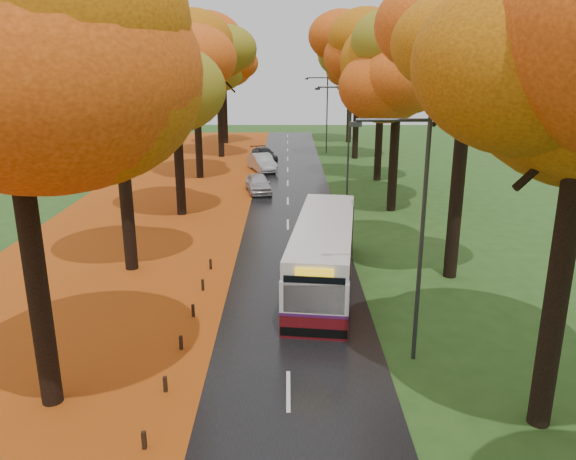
{
  "coord_description": "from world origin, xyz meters",
  "views": [
    {
      "loc": [
        -0.03,
        -8.79,
        9.57
      ],
      "look_at": [
        0.0,
        14.32,
        2.6
      ],
      "focal_mm": 35.0,
      "sensor_mm": 36.0,
      "label": 1
    }
  ],
  "objects_px": {
    "streetlamp_far": "(325,109)",
    "car_dark": "(264,155)",
    "streetlamp_near": "(415,224)",
    "bus": "(324,252)",
    "car_silver": "(262,163)",
    "car_white": "(258,183)",
    "streetlamp_mid": "(345,135)"
  },
  "relations": [
    {
      "from": "car_silver",
      "to": "car_dark",
      "type": "bearing_deg",
      "value": 72.29
    },
    {
      "from": "streetlamp_near",
      "to": "car_silver",
      "type": "relative_size",
      "value": 1.72
    },
    {
      "from": "car_silver",
      "to": "streetlamp_far",
      "type": "bearing_deg",
      "value": 41.31
    },
    {
      "from": "streetlamp_near",
      "to": "bus",
      "type": "xyz_separation_m",
      "value": [
        -2.37,
        6.54,
        -3.19
      ]
    },
    {
      "from": "bus",
      "to": "car_white",
      "type": "xyz_separation_m",
      "value": [
        -3.8,
        18.14,
        -0.79
      ]
    },
    {
      "from": "streetlamp_mid",
      "to": "streetlamp_near",
      "type": "bearing_deg",
      "value": -90.0
    },
    {
      "from": "bus",
      "to": "streetlamp_mid",
      "type": "bearing_deg",
      "value": 88.55
    },
    {
      "from": "streetlamp_near",
      "to": "bus",
      "type": "height_order",
      "value": "streetlamp_near"
    },
    {
      "from": "car_silver",
      "to": "car_dark",
      "type": "height_order",
      "value": "car_silver"
    },
    {
      "from": "bus",
      "to": "car_dark",
      "type": "relative_size",
      "value": 2.47
    },
    {
      "from": "streetlamp_near",
      "to": "car_dark",
      "type": "distance_m",
      "value": 39.25
    },
    {
      "from": "bus",
      "to": "car_dark",
      "type": "bearing_deg",
      "value": 104.27
    },
    {
      "from": "streetlamp_far",
      "to": "car_dark",
      "type": "xyz_separation_m",
      "value": [
        -6.3,
        -5.47,
        -4.02
      ]
    },
    {
      "from": "streetlamp_mid",
      "to": "bus",
      "type": "distance_m",
      "value": 15.96
    },
    {
      "from": "car_silver",
      "to": "car_white",
      "type": "bearing_deg",
      "value": -107.82
    },
    {
      "from": "streetlamp_far",
      "to": "streetlamp_near",
      "type": "bearing_deg",
      "value": -90.0
    },
    {
      "from": "car_silver",
      "to": "streetlamp_near",
      "type": "bearing_deg",
      "value": -97.72
    },
    {
      "from": "bus",
      "to": "car_dark",
      "type": "height_order",
      "value": "bus"
    },
    {
      "from": "streetlamp_far",
      "to": "streetlamp_mid",
      "type": "bearing_deg",
      "value": -90.0
    },
    {
      "from": "car_white",
      "to": "car_dark",
      "type": "height_order",
      "value": "car_white"
    },
    {
      "from": "car_white",
      "to": "streetlamp_far",
      "type": "bearing_deg",
      "value": 61.27
    },
    {
      "from": "streetlamp_near",
      "to": "bus",
      "type": "bearing_deg",
      "value": 109.9
    },
    {
      "from": "streetlamp_near",
      "to": "car_white",
      "type": "bearing_deg",
      "value": 104.02
    },
    {
      "from": "car_silver",
      "to": "streetlamp_mid",
      "type": "bearing_deg",
      "value": -79.51
    },
    {
      "from": "streetlamp_far",
      "to": "car_white",
      "type": "distance_m",
      "value": 20.66
    },
    {
      "from": "streetlamp_near",
      "to": "streetlamp_far",
      "type": "xyz_separation_m",
      "value": [
        0.0,
        44.0,
        0.0
      ]
    },
    {
      "from": "car_white",
      "to": "car_silver",
      "type": "distance_m",
      "value": 8.67
    },
    {
      "from": "bus",
      "to": "car_white",
      "type": "distance_m",
      "value": 18.55
    },
    {
      "from": "streetlamp_far",
      "to": "car_dark",
      "type": "height_order",
      "value": "streetlamp_far"
    },
    {
      "from": "bus",
      "to": "car_dark",
      "type": "xyz_separation_m",
      "value": [
        -3.93,
        31.98,
        -0.84
      ]
    },
    {
      "from": "bus",
      "to": "streetlamp_near",
      "type": "bearing_deg",
      "value": -62.83
    },
    {
      "from": "car_dark",
      "to": "bus",
      "type": "bearing_deg",
      "value": -102.01
    }
  ]
}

